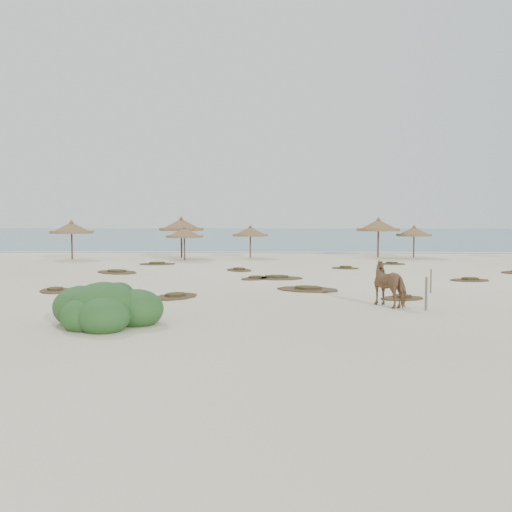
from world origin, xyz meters
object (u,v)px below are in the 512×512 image
(palapa_1, at_px, (181,225))
(bush, at_px, (105,309))
(horse, at_px, (391,284))
(palapa_0, at_px, (72,228))

(palapa_1, relative_size, bush, 1.22)
(bush, bearing_deg, horse, 23.23)
(palapa_0, distance_m, palapa_1, 8.00)
(horse, distance_m, bush, 9.84)
(palapa_0, xyz_separation_m, horse, (19.02, -21.26, -1.49))
(palapa_1, relative_size, horse, 2.15)
(palapa_0, bearing_deg, bush, -68.33)
(palapa_0, distance_m, bush, 27.10)
(palapa_0, relative_size, palapa_1, 0.94)
(palapa_0, height_order, horse, palapa_0)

